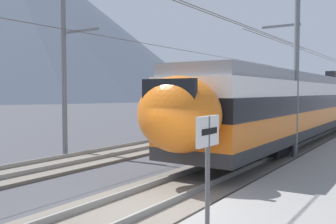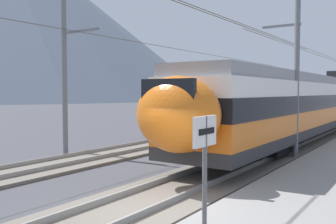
{
  "view_description": "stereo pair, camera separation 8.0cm",
  "coord_description": "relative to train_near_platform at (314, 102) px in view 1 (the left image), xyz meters",
  "views": [
    {
      "loc": [
        -6.97,
        -5.1,
        2.93
      ],
      "look_at": [
        5.46,
        3.21,
        2.13
      ],
      "focal_mm": 40.14,
      "sensor_mm": 36.0,
      "label": 1
    },
    {
      "loc": [
        -6.93,
        -5.17,
        2.93
      ],
      "look_at": [
        5.46,
        3.21,
        2.13
      ],
      "focal_mm": 40.14,
      "sensor_mm": 36.0,
      "label": 2
    }
  ],
  "objects": [
    {
      "name": "track_near",
      "position": [
        -19.05,
        -0.0,
        -2.17
      ],
      "size": [
        120.0,
        3.0,
        0.28
      ],
      "color": "#6B6359",
      "rests_on": "ground"
    },
    {
      "name": "train_near_platform",
      "position": [
        0.0,
        0.0,
        0.0
      ],
      "size": [
        35.22,
        2.96,
        4.27
      ],
      "color": "#2D2D30",
      "rests_on": "track_near"
    },
    {
      "name": "platform_sign",
      "position": [
        -20.57,
        -2.92,
        -0.29
      ],
      "size": [
        0.7,
        0.08,
        2.23
      ],
      "color": "#59595B",
      "rests_on": "platform_slab"
    },
    {
      "name": "train_far_track",
      "position": [
        9.1,
        5.99,
        -0.0
      ],
      "size": [
        31.73,
        3.03,
        4.27
      ],
      "color": "#2D2D30",
      "rests_on": "track_far"
    },
    {
      "name": "catenary_mast_mid",
      "position": [
        -9.53,
        -1.28,
        2.01
      ],
      "size": [
        47.28,
        1.67,
        8.22
      ],
      "color": "slate",
      "rests_on": "ground"
    },
    {
      "name": "catenary_mast_far_side",
      "position": [
        -14.08,
        7.9,
        1.77
      ],
      "size": [
        47.28,
        2.38,
        7.66
      ],
      "color": "slate",
      "rests_on": "ground"
    },
    {
      "name": "ground_plane",
      "position": [
        -19.05,
        -0.68,
        -2.23
      ],
      "size": [
        400.0,
        400.0,
        0.0
      ],
      "primitive_type": "plane",
      "color": "#424247"
    }
  ]
}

